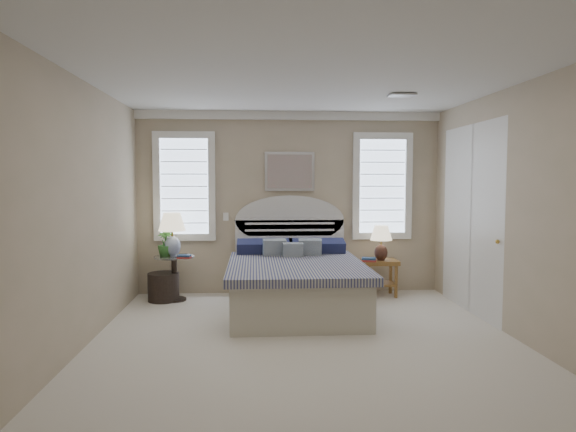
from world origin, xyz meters
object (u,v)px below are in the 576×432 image
at_px(bed, 295,280).
at_px(lamp_left, 172,229).
at_px(lamp_right, 381,239).
at_px(nightstand_right, 380,270).
at_px(side_table_left, 174,273).
at_px(floor_pot, 164,287).

bearing_deg(bed, lamp_left, 160.19).
bearing_deg(lamp_right, nightstand_right, 93.75).
bearing_deg(side_table_left, bed, -19.74).
bearing_deg(nightstand_right, lamp_right, -86.25).
height_order(nightstand_right, floor_pot, nightstand_right).
xyz_separation_m(floor_pot, lamp_left, (0.13, 0.02, 0.81)).
height_order(bed, floor_pot, bed).
bearing_deg(side_table_left, lamp_left, 156.00).
bearing_deg(bed, side_table_left, 160.26).
xyz_separation_m(bed, floor_pot, (-1.80, 0.59, -0.19)).
bearing_deg(side_table_left, floor_pot, -177.87).
distance_m(side_table_left, lamp_left, 0.62).
height_order(side_table_left, floor_pot, side_table_left).
bearing_deg(nightstand_right, floor_pot, -178.05).
xyz_separation_m(side_table_left, nightstand_right, (2.95, 0.10, -0.00)).
xyz_separation_m(bed, nightstand_right, (1.30, 0.69, 0.00)).
bearing_deg(lamp_left, floor_pot, -172.73).
relative_size(side_table_left, lamp_left, 1.03).
height_order(floor_pot, lamp_left, lamp_left).
xyz_separation_m(lamp_left, lamp_right, (2.98, 0.05, -0.16)).
bearing_deg(side_table_left, nightstand_right, 1.94).
height_order(side_table_left, nightstand_right, side_table_left).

